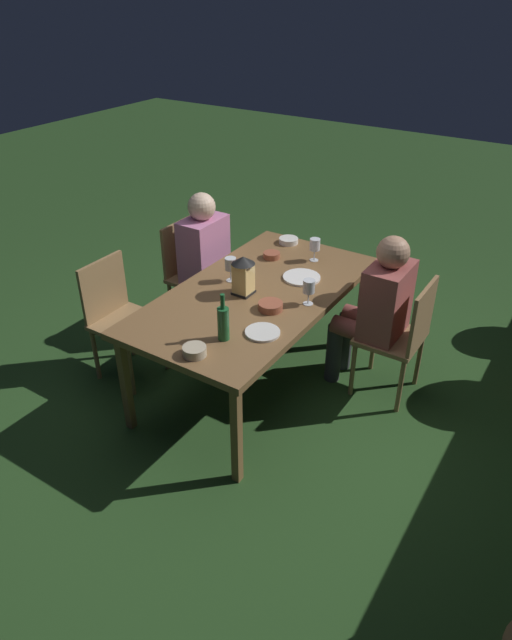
# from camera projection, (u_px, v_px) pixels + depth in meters

# --- Properties ---
(ground_plane) EXTENTS (16.00, 16.00, 0.00)m
(ground_plane) POSITION_uv_depth(u_px,v_px,m) (256.00, 380.00, 4.11)
(ground_plane) COLOR #26471E
(dining_table) EXTENTS (1.84, 0.98, 0.74)m
(dining_table) POSITION_uv_depth(u_px,v_px,m) (256.00, 298.00, 3.76)
(dining_table) COLOR brown
(dining_table) RESTS_ON ground
(chair_side_left_b) EXTENTS (0.42, 0.40, 0.87)m
(chair_side_left_b) POSITION_uv_depth(u_px,v_px,m) (119.00, 314.00, 3.97)
(chair_side_left_b) COLOR #937047
(chair_side_left_b) RESTS_ON ground
(chair_side_left_a) EXTENTS (0.42, 0.40, 0.87)m
(chair_side_left_a) POSITION_uv_depth(u_px,v_px,m) (192.00, 270.00, 4.56)
(chair_side_left_a) COLOR #937047
(chair_side_left_a) RESTS_ON ground
(person_in_pink) EXTENTS (0.38, 0.47, 1.15)m
(person_in_pink) POSITION_uv_depth(u_px,v_px,m) (211.00, 258.00, 4.39)
(person_in_pink) COLOR #C675A3
(person_in_pink) RESTS_ON ground
(chair_side_right_a) EXTENTS (0.42, 0.40, 0.87)m
(chair_side_right_a) POSITION_uv_depth(u_px,v_px,m) (401.00, 334.00, 3.75)
(chair_side_right_a) COLOR #937047
(chair_side_right_a) RESTS_ON ground
(person_in_rust) EXTENTS (0.38, 0.47, 1.15)m
(person_in_rust) POSITION_uv_depth(u_px,v_px,m) (376.00, 306.00, 3.76)
(person_in_rust) COLOR #9E4C47
(person_in_rust) RESTS_ON ground
(lantern_centerpiece) EXTENTS (0.15, 0.15, 0.27)m
(lantern_centerpiece) POSITION_uv_depth(u_px,v_px,m) (243.00, 273.00, 3.63)
(lantern_centerpiece) COLOR black
(lantern_centerpiece) RESTS_ON dining_table
(green_bottle_on_table) EXTENTS (0.07, 0.07, 0.29)m
(green_bottle_on_table) POSITION_uv_depth(u_px,v_px,m) (223.00, 323.00, 3.19)
(green_bottle_on_table) COLOR #1E5B2D
(green_bottle_on_table) RESTS_ON dining_table
(wine_glass_a) EXTENTS (0.08, 0.08, 0.17)m
(wine_glass_a) POSITION_uv_depth(u_px,v_px,m) (309.00, 288.00, 3.53)
(wine_glass_a) COLOR silver
(wine_glass_a) RESTS_ON dining_table
(wine_glass_b) EXTENTS (0.08, 0.08, 0.17)m
(wine_glass_b) POSITION_uv_depth(u_px,v_px,m) (230.00, 265.00, 3.80)
(wine_glass_b) COLOR silver
(wine_glass_b) RESTS_ON dining_table
(wine_glass_c) EXTENTS (0.08, 0.08, 0.17)m
(wine_glass_c) POSITION_uv_depth(u_px,v_px,m) (315.00, 246.00, 4.07)
(wine_glass_c) COLOR silver
(wine_glass_c) RESTS_ON dining_table
(plate_a) EXTENTS (0.21, 0.21, 0.01)m
(plate_a) POSITION_uv_depth(u_px,v_px,m) (263.00, 332.00, 3.29)
(plate_a) COLOR silver
(plate_a) RESTS_ON dining_table
(plate_b) EXTENTS (0.26, 0.26, 0.01)m
(plate_b) POSITION_uv_depth(u_px,v_px,m) (302.00, 277.00, 3.89)
(plate_b) COLOR white
(plate_b) RESTS_ON dining_table
(bowl_olives) EXTENTS (0.15, 0.15, 0.05)m
(bowl_olives) POSITION_uv_depth(u_px,v_px,m) (270.00, 306.00, 3.52)
(bowl_olives) COLOR #9E5138
(bowl_olives) RESTS_ON dining_table
(bowl_bread) EXTENTS (0.13, 0.13, 0.05)m
(bowl_bread) POSITION_uv_depth(u_px,v_px,m) (194.00, 351.00, 3.09)
(bowl_bread) COLOR #BCAD8E
(bowl_bread) RESTS_ON dining_table
(bowl_salad) EXTENTS (0.12, 0.12, 0.04)m
(bowl_salad) POSITION_uv_depth(u_px,v_px,m) (272.00, 255.00, 4.16)
(bowl_salad) COLOR #9E5138
(bowl_salad) RESTS_ON dining_table
(bowl_dip) EXTENTS (0.15, 0.15, 0.04)m
(bowl_dip) POSITION_uv_depth(u_px,v_px,m) (289.00, 240.00, 4.39)
(bowl_dip) COLOR silver
(bowl_dip) RESTS_ON dining_table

